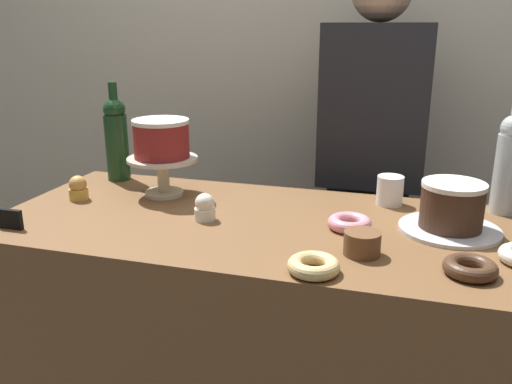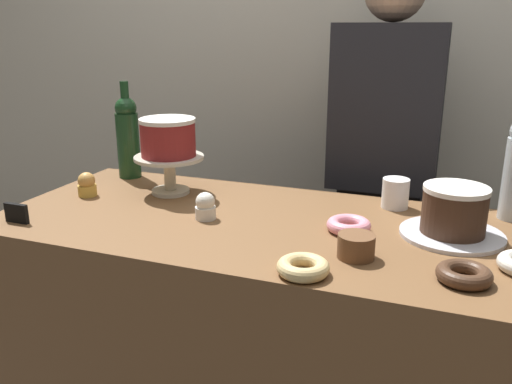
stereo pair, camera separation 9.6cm
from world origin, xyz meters
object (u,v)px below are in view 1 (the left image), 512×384
Objects in this scene: donut_glazed at (314,266)px; cupcake_vanilla at (205,208)px; white_layer_cake at (161,139)px; price_sign_chalkboard at (10,219)px; chocolate_round_cake at (452,205)px; cupcake_caramel at (78,188)px; wine_bottle_clear at (510,162)px; coffee_cup_ceramic at (390,190)px; donut_chocolate at (470,268)px; wine_bottle_green at (116,137)px; donut_pink at (350,223)px; barista_figure at (369,186)px; cookie_stack at (362,243)px; cake_stand_pedestal at (163,169)px.

cupcake_vanilla is at bearing 145.39° from donut_glazed.
white_layer_cake is 2.42× the size of price_sign_chalkboard.
white_layer_cake is at bearing 175.11° from chocolate_round_cake.
wine_bottle_clear is at bearing 11.17° from cupcake_caramel.
coffee_cup_ceramic is at bearing 8.83° from white_layer_cake.
chocolate_round_cake is 1.40× the size of donut_chocolate.
cupcake_caramel is (-0.43, 0.06, 0.00)m from cupcake_vanilla.
donut_chocolate is (0.86, -0.32, -0.16)m from white_layer_cake.
donut_glazed is at bearing -130.52° from chocolate_round_cake.
wine_bottle_green reaches higher than price_sign_chalkboard.
donut_glazed is (0.54, -0.41, -0.16)m from white_layer_cake.
cupcake_vanilla reaches higher than donut_pink.
cupcake_vanilla is 0.05× the size of barista_figure.
cupcake_caramel is 0.87× the size of coffee_cup_ceramic.
donut_pink is at bearing -110.46° from coffee_cup_ceramic.
chocolate_round_cake reaches higher than donut_pink.
chocolate_round_cake is at bearing 9.22° from cupcake_vanilla.
cupcake_caramel reaches higher than price_sign_chalkboard.
cookie_stack is at bearing 54.89° from donut_glazed.
cupcake_vanilla is at bearing -149.32° from coffee_cup_ceramic.
cake_stand_pedestal is 0.45m from price_sign_chalkboard.
price_sign_chalkboard is at bearing 177.69° from donut_glazed.
white_layer_cake is 2.28× the size of cupcake_caramel.
donut_chocolate and donut_glazed have the same top height.
cake_stand_pedestal is 0.69m from cookie_stack.
price_sign_chalkboard is (-0.03, -0.26, -0.01)m from cupcake_caramel.
wine_bottle_green reaches higher than cupcake_vanilla.
chocolate_round_cake is 0.26m from donut_chocolate.
donut_pink is (0.58, -0.13, -0.16)m from white_layer_cake.
donut_pink is 0.59m from barista_figure.
cookie_stack is at bearing -95.91° from coffee_cup_ceramic.
donut_pink is at bearing 144.56° from donut_chocolate.
wine_bottle_clear is at bearing 32.25° from donut_pink.
cupcake_caramel is 0.66× the size of donut_glazed.
wine_bottle_clear is at bearing -40.82° from barista_figure.
cake_stand_pedestal is at bearing 27.38° from cupcake_caramel.
wine_bottle_clear reaches higher than cupcake_vanilla.
wine_bottle_green reaches higher than donut_chocolate.
price_sign_chalkboard reaches higher than donut_chocolate.
wine_bottle_green is at bearing 154.95° from cookie_stack.
donut_chocolate is 1.60× the size of price_sign_chalkboard.
donut_chocolate is (1.08, -0.44, -0.13)m from wine_bottle_green.
donut_pink is (0.81, -0.24, -0.13)m from wine_bottle_green.
cupcake_vanilla is 0.66× the size of donut_pink.
coffee_cup_ceramic is (0.47, 0.28, 0.01)m from cupcake_vanilla.
donut_chocolate is at bearing -20.62° from white_layer_cake.
barista_figure is (-0.08, 0.36, -0.09)m from coffee_cup_ceramic.
cupcake_vanilla is 1.00× the size of cupcake_caramel.
barista_figure is (0.59, 0.46, -0.13)m from cake_stand_pedestal.
wine_bottle_clear is 2.91× the size of donut_pink.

